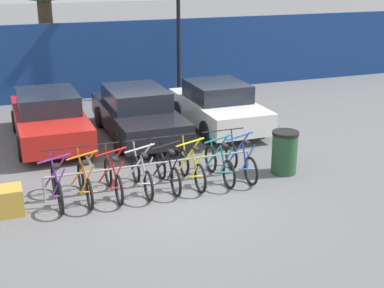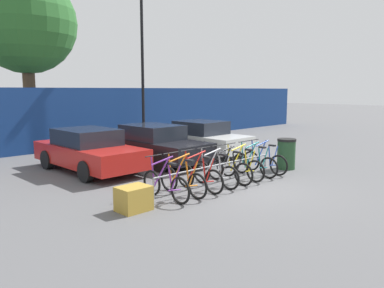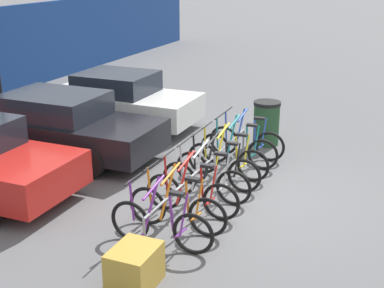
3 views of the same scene
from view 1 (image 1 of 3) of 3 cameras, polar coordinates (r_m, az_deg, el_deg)
ground_plane at (r=11.52m, az=-2.39°, el=-5.68°), size 120.00×120.00×0.00m
hoarding_wall at (r=20.03m, az=-11.15°, el=8.70°), size 36.00×0.16×2.75m
bike_rack at (r=11.88m, az=-4.26°, el=-2.34°), size 4.75×0.04×0.57m
bicycle_purple at (r=11.42m, az=-14.22°, el=-4.44°), size 0.68×1.71×1.05m
bicycle_orange at (r=11.49m, az=-11.36°, el=-4.09°), size 0.68×1.71×1.05m
bicycle_red at (r=11.58m, az=-8.40°, el=-3.71°), size 0.68×1.71×1.05m
bicycle_silver at (r=11.72m, az=-5.38°, el=-3.31°), size 0.68×1.71×1.05m
bicycle_black at (r=11.88m, az=-2.58°, el=-2.94°), size 0.68×1.71×1.05m
bicycle_yellow at (r=12.05m, az=-0.04°, el=-2.59°), size 0.68×1.71×1.05m
bicycle_teal at (r=12.29m, az=2.95°, el=-2.18°), size 0.68×1.71×1.05m
bicycle_blue at (r=12.50m, az=5.23°, el=-1.86°), size 0.68×1.71×1.05m
car_red at (r=15.37m, az=-14.99°, el=2.76°), size 1.91×4.45×1.40m
car_black at (r=15.37m, az=-5.85°, el=3.31°), size 1.91×4.51×1.40m
car_white at (r=16.08m, az=2.79°, el=4.07°), size 1.91×4.01×1.40m
trash_bin at (r=12.82m, az=9.83°, el=-0.86°), size 0.63×0.63×1.03m
cargo_crate at (r=11.30m, az=-19.34°, el=-5.78°), size 0.70×0.56×0.55m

